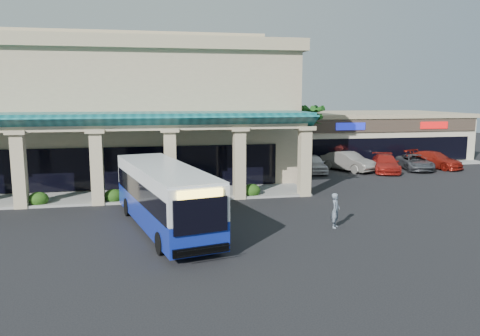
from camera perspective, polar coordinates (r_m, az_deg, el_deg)
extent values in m
plane|color=black|center=(25.91, -1.12, -6.34)|extent=(110.00, 110.00, 0.00)
imported|color=slate|center=(24.72, 11.56, -5.09)|extent=(0.73, 0.79, 1.81)
imported|color=silver|center=(41.85, 8.82, 0.54)|extent=(2.32, 4.89, 1.61)
imported|color=gray|center=(43.41, 13.03, 0.79)|extent=(3.87, 5.54, 1.73)
imported|color=#AC2019|center=(43.68, 17.30, 0.53)|extent=(3.83, 5.67, 1.52)
imported|color=#47494F|center=(45.80, 20.54, 0.66)|extent=(3.35, 5.44, 1.41)
imported|color=maroon|center=(47.60, 22.57, 0.93)|extent=(4.23, 5.79, 1.56)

